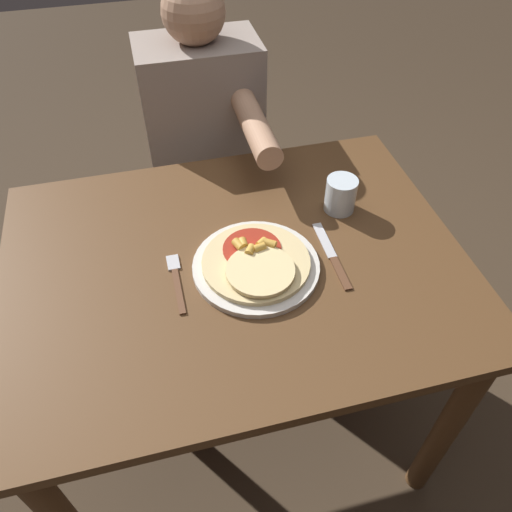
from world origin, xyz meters
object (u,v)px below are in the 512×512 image
object	(u,v)px
dining_table	(236,294)
pizza	(257,262)
knife	(332,256)
person_diner	(206,142)
plate	(256,266)
drinking_glass	(341,195)
fork	(176,279)

from	to	relation	value
dining_table	pizza	distance (m)	0.16
knife	person_diner	bearing A→B (deg)	106.07
dining_table	plate	size ratio (longest dim) A/B	3.68
plate	drinking_glass	distance (m)	0.30
plate	drinking_glass	world-z (taller)	drinking_glass
drinking_glass	plate	bearing A→B (deg)	-149.67
knife	drinking_glass	bearing A→B (deg)	64.43
person_diner	dining_table	bearing A→B (deg)	-93.26
fork	person_diner	distance (m)	0.66
knife	drinking_glass	size ratio (longest dim) A/B	2.45
drinking_glass	person_diner	size ratio (longest dim) A/B	0.08
plate	knife	distance (m)	0.18
drinking_glass	person_diner	bearing A→B (deg)	118.11
plate	drinking_glass	bearing A→B (deg)	30.33
plate	fork	distance (m)	0.18
fork	drinking_glass	distance (m)	0.46
dining_table	plate	bearing A→B (deg)	-41.91
pizza	person_diner	world-z (taller)	person_diner
dining_table	knife	xyz separation A→B (m)	(0.22, -0.05, 0.13)
drinking_glass	knife	bearing A→B (deg)	-115.57
dining_table	drinking_glass	bearing A→B (deg)	20.78
drinking_glass	dining_table	bearing A→B (deg)	-159.22
knife	person_diner	world-z (taller)	person_diner
dining_table	drinking_glass	size ratio (longest dim) A/B	11.83
pizza	fork	world-z (taller)	pizza
dining_table	fork	size ratio (longest dim) A/B	6.08
pizza	drinking_glass	size ratio (longest dim) A/B	2.73
knife	drinking_glass	world-z (taller)	drinking_glass
pizza	knife	size ratio (longest dim) A/B	1.11
fork	knife	xyz separation A→B (m)	(0.36, -0.02, 0.00)
dining_table	knife	bearing A→B (deg)	-11.50
plate	pizza	bearing A→B (deg)	-86.93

